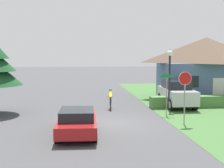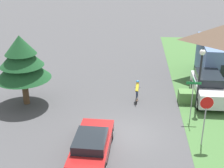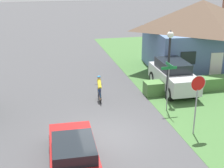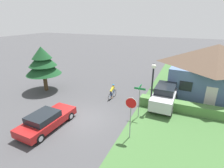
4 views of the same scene
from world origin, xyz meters
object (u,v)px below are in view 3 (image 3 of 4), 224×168
at_px(parked_suv_right, 173,76).
at_px(street_name_sign, 168,79).
at_px(cyclist, 99,89).
at_px(stop_sign, 197,93).
at_px(cottage_house, 200,34).
at_px(sedan_left_lane, 74,153).
at_px(street_lamp, 169,53).

relative_size(parked_suv_right, street_name_sign, 1.70).
height_order(cyclist, stop_sign, stop_sign).
height_order(cottage_house, sedan_left_lane, cottage_house).
bearing_deg(street_name_sign, sedan_left_lane, -143.71).
xyz_separation_m(sedan_left_lane, street_lamp, (6.36, 5.74, 2.24)).
distance_m(sedan_left_lane, street_lamp, 8.86).
xyz_separation_m(cyclist, parked_suv_right, (4.98, 0.54, 0.27)).
xyz_separation_m(cyclist, stop_sign, (3.57, -5.16, 1.39)).
distance_m(street_lamp, street_name_sign, 1.95).
xyz_separation_m(sedan_left_lane, stop_sign, (5.91, 1.38, 1.46)).
distance_m(cyclist, parked_suv_right, 5.02).
xyz_separation_m(parked_suv_right, street_lamp, (-0.97, -1.33, 1.91)).
relative_size(parked_suv_right, stop_sign, 1.57).
height_order(stop_sign, street_lamp, street_lamp).
relative_size(cyclist, street_lamp, 0.40).
height_order(stop_sign, street_name_sign, stop_sign).
xyz_separation_m(stop_sign, street_name_sign, (-0.20, 2.82, -0.21)).
relative_size(parked_suv_right, street_lamp, 1.09).
height_order(street_lamp, street_name_sign, street_lamp).
xyz_separation_m(parked_suv_right, street_name_sign, (-1.61, -2.88, 0.91)).
bearing_deg(cyclist, street_name_sign, -119.85).
bearing_deg(cottage_house, sedan_left_lane, -131.21).
bearing_deg(cottage_house, cyclist, -148.36).
xyz_separation_m(street_lamp, street_name_sign, (-0.64, -1.54, -1.00)).
xyz_separation_m(sedan_left_lane, parked_suv_right, (7.33, 7.08, 0.33)).
bearing_deg(cottage_house, parked_suv_right, -129.74).
height_order(cottage_house, parked_suv_right, cottage_house).
xyz_separation_m(stop_sign, street_lamp, (0.45, 4.36, 0.79)).
bearing_deg(parked_suv_right, street_name_sign, 152.18).
height_order(cottage_house, stop_sign, cottage_house).
bearing_deg(sedan_left_lane, cottage_house, -42.89).
bearing_deg(street_name_sign, cottage_house, 51.55).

